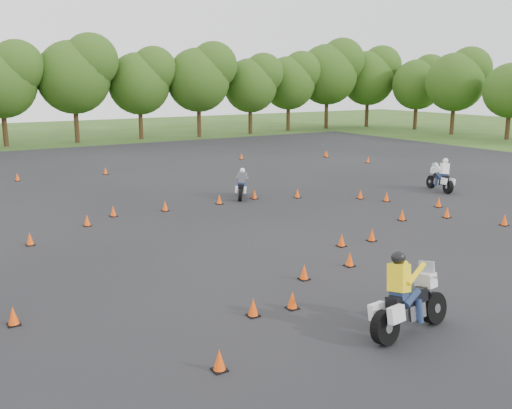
% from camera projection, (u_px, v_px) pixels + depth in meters
% --- Properties ---
extents(ground, '(140.00, 140.00, 0.00)m').
position_uv_depth(ground, '(320.00, 263.00, 18.62)').
color(ground, '#2D5119').
rests_on(ground, ground).
extents(asphalt_pad, '(62.00, 62.00, 0.00)m').
position_uv_depth(asphalt_pad, '(231.00, 224.00, 23.61)').
color(asphalt_pad, black).
rests_on(asphalt_pad, ground).
extents(treeline, '(87.14, 32.67, 11.08)m').
position_uv_depth(treeline, '(124.00, 93.00, 49.47)').
color(treeline, '#2C4B15').
rests_on(treeline, ground).
extents(traffic_cones, '(33.00, 32.94, 0.45)m').
position_uv_depth(traffic_cones, '(234.00, 222.00, 22.98)').
color(traffic_cones, '#FF4D0A').
rests_on(traffic_cones, asphalt_pad).
extents(rider_grey, '(1.60, 2.03, 1.55)m').
position_uv_depth(rider_grey, '(240.00, 183.00, 28.51)').
color(rider_grey, '#474A50').
rests_on(rider_grey, ground).
extents(rider_yellow, '(2.69, 1.11, 2.02)m').
position_uv_depth(rider_yellow, '(414.00, 294.00, 13.19)').
color(rider_yellow, yellow).
rests_on(rider_yellow, ground).
extents(rider_white, '(1.35, 2.41, 1.78)m').
position_uv_depth(rider_white, '(440.00, 174.00, 30.38)').
color(rider_white, white).
rests_on(rider_white, ground).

